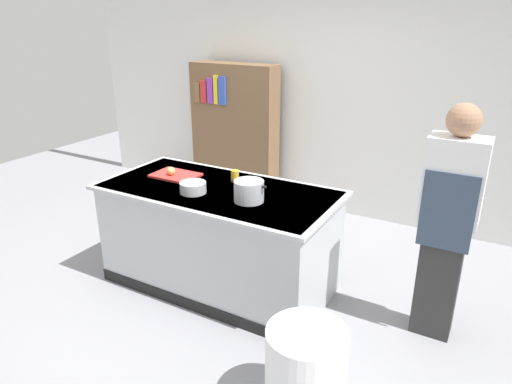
{
  "coord_description": "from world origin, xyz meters",
  "views": [
    {
      "loc": [
        2.02,
        -2.93,
        2.24
      ],
      "look_at": [
        0.25,
        0.2,
        0.85
      ],
      "focal_mm": 32.41,
      "sensor_mm": 36.0,
      "label": 1
    }
  ],
  "objects_px": {
    "stock_pot": "(249,191)",
    "mixing_bowl": "(193,187)",
    "onion": "(171,171)",
    "person_chef": "(448,220)",
    "bookshelf": "(235,134)",
    "trash_bin": "(305,373)",
    "juice_cup": "(235,176)"
  },
  "relations": [
    {
      "from": "juice_cup",
      "to": "trash_bin",
      "type": "bearing_deg",
      "value": -44.3
    },
    {
      "from": "mixing_bowl",
      "to": "juice_cup",
      "type": "xyz_separation_m",
      "value": [
        0.15,
        0.39,
        0.01
      ]
    },
    {
      "from": "trash_bin",
      "to": "person_chef",
      "type": "relative_size",
      "value": 0.34
    },
    {
      "from": "trash_bin",
      "to": "juice_cup",
      "type": "bearing_deg",
      "value": 135.7
    },
    {
      "from": "stock_pot",
      "to": "juice_cup",
      "type": "xyz_separation_m",
      "value": [
        -0.33,
        0.32,
        -0.03
      ]
    },
    {
      "from": "onion",
      "to": "person_chef",
      "type": "distance_m",
      "value": 2.26
    },
    {
      "from": "onion",
      "to": "mixing_bowl",
      "type": "height_order",
      "value": "onion"
    },
    {
      "from": "person_chef",
      "to": "juice_cup",
      "type": "bearing_deg",
      "value": 72.17
    },
    {
      "from": "mixing_bowl",
      "to": "trash_bin",
      "type": "distance_m",
      "value": 1.68
    },
    {
      "from": "stock_pot",
      "to": "mixing_bowl",
      "type": "height_order",
      "value": "stock_pot"
    },
    {
      "from": "stock_pot",
      "to": "bookshelf",
      "type": "bearing_deg",
      "value": 124.67
    },
    {
      "from": "stock_pot",
      "to": "juice_cup",
      "type": "height_order",
      "value": "stock_pot"
    },
    {
      "from": "trash_bin",
      "to": "person_chef",
      "type": "height_order",
      "value": "person_chef"
    },
    {
      "from": "person_chef",
      "to": "bookshelf",
      "type": "relative_size",
      "value": 1.01
    },
    {
      "from": "mixing_bowl",
      "to": "bookshelf",
      "type": "relative_size",
      "value": 0.12
    },
    {
      "from": "person_chef",
      "to": "stock_pot",
      "type": "bearing_deg",
      "value": 85.48
    },
    {
      "from": "onion",
      "to": "juice_cup",
      "type": "xyz_separation_m",
      "value": [
        0.55,
        0.18,
        -0.01
      ]
    },
    {
      "from": "stock_pot",
      "to": "bookshelf",
      "type": "relative_size",
      "value": 0.17
    },
    {
      "from": "stock_pot",
      "to": "person_chef",
      "type": "relative_size",
      "value": 0.17
    },
    {
      "from": "onion",
      "to": "person_chef",
      "type": "xyz_separation_m",
      "value": [
        2.26,
        0.2,
        -0.04
      ]
    },
    {
      "from": "stock_pot",
      "to": "juice_cup",
      "type": "distance_m",
      "value": 0.46
    },
    {
      "from": "person_chef",
      "to": "bookshelf",
      "type": "distance_m",
      "value": 3.12
    },
    {
      "from": "onion",
      "to": "bookshelf",
      "type": "distance_m",
      "value": 1.82
    },
    {
      "from": "onion",
      "to": "mixing_bowl",
      "type": "bearing_deg",
      "value": -28.0
    },
    {
      "from": "bookshelf",
      "to": "mixing_bowl",
      "type": "bearing_deg",
      "value": -66.95
    },
    {
      "from": "stock_pot",
      "to": "trash_bin",
      "type": "distance_m",
      "value": 1.39
    },
    {
      "from": "person_chef",
      "to": "bookshelf",
      "type": "bearing_deg",
      "value": 41.52
    },
    {
      "from": "onion",
      "to": "trash_bin",
      "type": "height_order",
      "value": "onion"
    },
    {
      "from": "juice_cup",
      "to": "trash_bin",
      "type": "height_order",
      "value": "juice_cup"
    },
    {
      "from": "mixing_bowl",
      "to": "onion",
      "type": "bearing_deg",
      "value": 152.0
    },
    {
      "from": "trash_bin",
      "to": "stock_pot",
      "type": "bearing_deg",
      "value": 135.88
    },
    {
      "from": "onion",
      "to": "mixing_bowl",
      "type": "distance_m",
      "value": 0.45
    }
  ]
}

